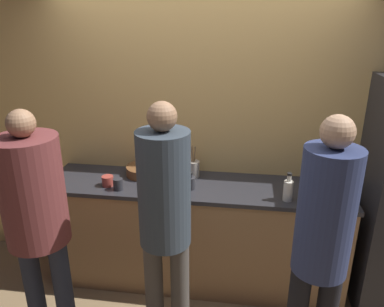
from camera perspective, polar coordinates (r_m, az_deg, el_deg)
name	(u,v)px	position (r m, az deg, el deg)	size (l,w,h in m)	color
ground_plane	(190,304)	(3.41, -0.37, -21.91)	(14.00, 14.00, 0.00)	#8C704C
wall_back	(200,134)	(3.32, 1.28, 3.04)	(5.20, 0.06, 2.60)	#E0B266
counter	(195,232)	(3.39, 0.53, -11.89)	(2.54, 0.64, 0.96)	#9E754C
person_left	(35,208)	(2.71, -22.80, -7.69)	(0.42, 0.42, 1.76)	#232838
person_center	(165,213)	(2.46, -4.17, -9.08)	(0.34, 0.34, 1.83)	#4C4742
person_right	(322,241)	(2.34, 19.18, -12.48)	(0.32, 0.32, 1.82)	black
fruit_bowl	(145,170)	(3.34, -7.15, -2.51)	(0.33, 0.33, 0.12)	brown
utensil_crock	(193,168)	(3.26, 0.20, -2.28)	(0.11, 0.11, 0.28)	#ADA393
bottle_clear	(288,190)	(2.95, 14.44, -5.35)	(0.07, 0.07, 0.23)	silver
bottle_dark	(191,182)	(3.05, -0.22, -4.41)	(0.08, 0.08, 0.14)	#333338
cup_red	(108,181)	(3.18, -12.72, -4.09)	(0.10, 0.10, 0.08)	#A33D33
cup_black	(118,184)	(3.10, -11.20, -4.61)	(0.08, 0.08, 0.10)	#28282D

